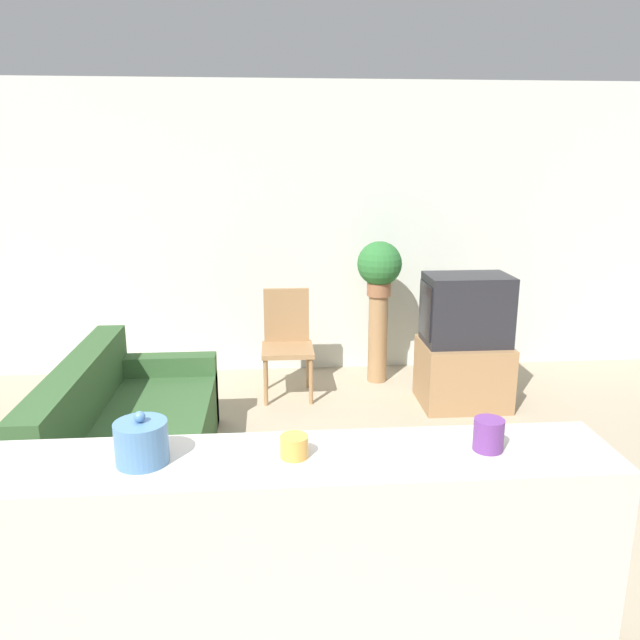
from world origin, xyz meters
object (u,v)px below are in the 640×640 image
potted_plant (379,266)px  wooden_chair (287,339)px  decorative_bowl (142,442)px  couch (130,440)px  television (466,309)px

potted_plant → wooden_chair: bearing=-163.4°
wooden_chair → decorative_bowl: (-0.59, -3.12, 0.55)m
couch → wooden_chair: bearing=54.4°
decorative_bowl → television: bearing=53.4°
television → decorative_bowl: 3.44m
decorative_bowl → wooden_chair: bearing=79.2°
couch → potted_plant: 2.67m
television → decorative_bowl: size_ratio=3.51×
potted_plant → couch: bearing=-137.8°
television → wooden_chair: size_ratio=0.75×
wooden_chair → decorative_bowl: bearing=-100.8°
television → decorative_bowl: decorative_bowl is taller
potted_plant → decorative_bowl: (-1.43, -3.37, -0.04)m
wooden_chair → potted_plant: 1.05m
wooden_chair → decorative_bowl: decorative_bowl is taller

